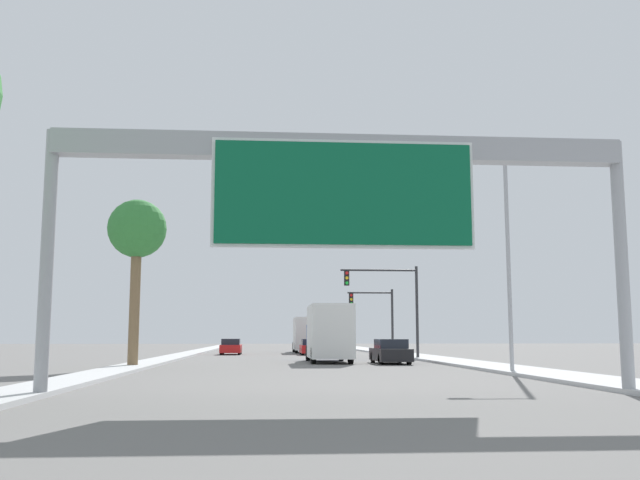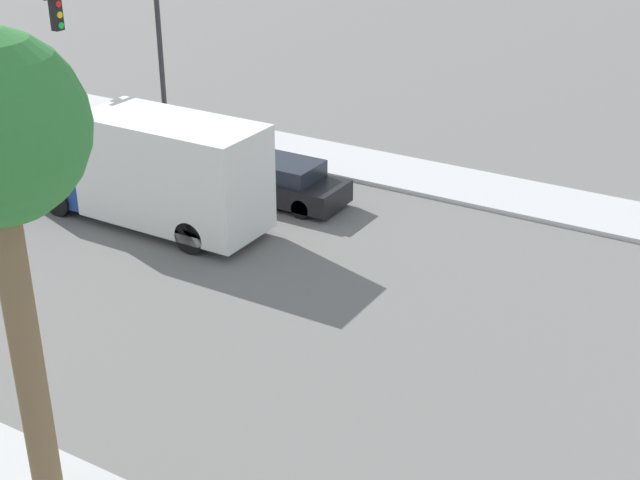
% 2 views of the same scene
% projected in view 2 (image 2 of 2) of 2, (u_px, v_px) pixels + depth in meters
% --- Properties ---
extents(car_near_left, '(1.88, 4.78, 1.45)m').
position_uv_depth(car_near_left, '(278.00, 181.00, 29.44)').
color(car_near_left, black).
rests_on(car_near_left, ground).
extents(truck_box_secondary, '(2.50, 8.04, 3.52)m').
position_uv_depth(truck_box_secondary, '(154.00, 171.00, 27.30)').
color(truck_box_secondary, navy).
rests_on(truck_box_secondary, ground).
extents(traffic_light_near_intersection, '(5.54, 0.32, 6.57)m').
position_uv_depth(traffic_light_near_intersection, '(127.00, 32.00, 32.45)').
color(traffic_light_near_intersection, '#2D2D30').
rests_on(traffic_light_near_intersection, ground).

